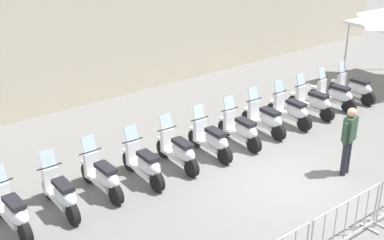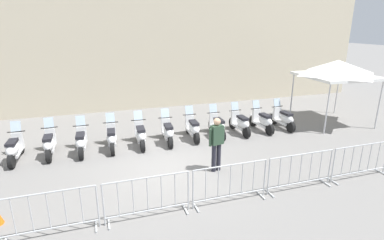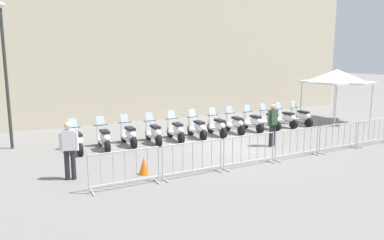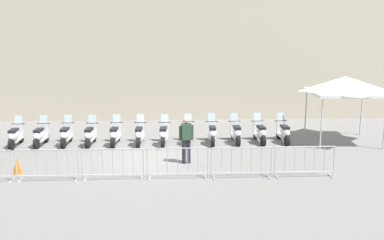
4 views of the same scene
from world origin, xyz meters
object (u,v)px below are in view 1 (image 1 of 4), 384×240
(motorcycle_2, at_px, (103,176))
(motorcycle_10, at_px, (335,95))
(motorcycle_6, at_px, (241,130))
(motorcycle_3, at_px, (144,164))
(motorcycle_1, at_px, (61,194))
(motorcycle_4, at_px, (179,151))
(motorcycle_7, at_px, (265,119))
(motorcycle_5, at_px, (212,140))
(motorcycle_9, at_px, (313,102))
(motorcycle_11, at_px, (354,88))
(officer_near_row_end, at_px, (349,137))
(motorcycle_8, at_px, (291,111))
(barrier_segment_2, at_px, (345,225))
(motorcycle_0, at_px, (13,211))

(motorcycle_2, relative_size, motorcycle_10, 1.00)
(motorcycle_6, height_order, motorcycle_10, same)
(motorcycle_3, xyz_separation_m, motorcycle_6, (3.14, 0.22, 0.00))
(motorcycle_1, height_order, motorcycle_4, same)
(motorcycle_3, distance_m, motorcycle_7, 4.20)
(motorcycle_5, distance_m, motorcycle_9, 4.21)
(motorcycle_1, relative_size, motorcycle_11, 1.00)
(motorcycle_1, xyz_separation_m, motorcycle_10, (9.43, 0.72, 0.00))
(motorcycle_2, bearing_deg, motorcycle_9, 3.79)
(motorcycle_11, bearing_deg, motorcycle_5, -175.53)
(motorcycle_4, xyz_separation_m, motorcycle_9, (5.24, 0.41, 0.00))
(motorcycle_11, bearing_deg, officer_near_row_end, -143.39)
(motorcycle_1, distance_m, motorcycle_8, 7.35)
(motorcycle_10, bearing_deg, motorcycle_9, -176.71)
(motorcycle_1, distance_m, motorcycle_11, 10.50)
(motorcycle_7, height_order, motorcycle_9, same)
(motorcycle_8, height_order, motorcycle_11, same)
(motorcycle_7, relative_size, motorcycle_8, 1.00)
(motorcycle_4, relative_size, motorcycle_6, 1.00)
(motorcycle_1, relative_size, barrier_segment_2, 0.85)
(motorcycle_1, bearing_deg, motorcycle_8, 4.34)
(motorcycle_1, bearing_deg, motorcycle_3, 3.57)
(motorcycle_2, height_order, motorcycle_5, same)
(motorcycle_4, relative_size, officer_near_row_end, 1.00)
(motorcycle_6, bearing_deg, barrier_segment_2, -105.74)
(motorcycle_2, height_order, officer_near_row_end, officer_near_row_end)
(motorcycle_4, bearing_deg, motorcycle_0, -175.60)
(motorcycle_9, bearing_deg, officer_near_row_end, -125.03)
(motorcycle_1, relative_size, motorcycle_4, 1.00)
(motorcycle_0, relative_size, motorcycle_9, 1.00)
(motorcycle_2, xyz_separation_m, motorcycle_7, (5.23, 0.35, 0.00))
(motorcycle_6, bearing_deg, motorcycle_11, 4.73)
(motorcycle_4, xyz_separation_m, motorcycle_11, (7.34, 0.54, 0.00))
(motorcycle_3, bearing_deg, motorcycle_6, 3.97)
(motorcycle_5, xyz_separation_m, motorcycle_10, (5.24, 0.43, 0.00))
(motorcycle_7, distance_m, motorcycle_8, 1.05)
(motorcycle_7, relative_size, motorcycle_11, 1.00)
(motorcycle_2, distance_m, motorcycle_7, 5.24)
(motorcycle_5, xyz_separation_m, motorcycle_7, (2.09, 0.23, 0.00))
(motorcycle_1, relative_size, motorcycle_8, 1.00)
(motorcycle_2, distance_m, motorcycle_8, 6.30)
(motorcycle_7, bearing_deg, officer_near_row_end, -89.85)
(motorcycle_1, distance_m, motorcycle_7, 6.30)
(motorcycle_6, relative_size, motorcycle_9, 1.00)
(motorcycle_1, distance_m, motorcycle_10, 9.46)
(motorcycle_4, distance_m, motorcycle_6, 2.10)
(motorcycle_5, height_order, motorcycle_10, same)
(motorcycle_7, bearing_deg, motorcycle_3, -174.64)
(motorcycle_8, distance_m, motorcycle_11, 3.16)
(officer_near_row_end, bearing_deg, motorcycle_11, 36.61)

